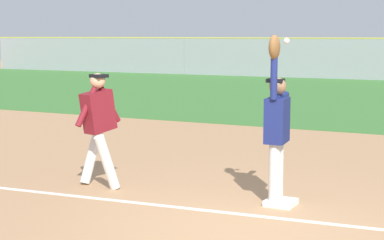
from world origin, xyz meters
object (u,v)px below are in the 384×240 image
(baseball, at_px, (287,41))
(parked_car_silver, at_px, (359,64))
(runner, at_px, (98,122))
(first_base, at_px, (281,202))
(fielder, at_px, (277,123))

(baseball, distance_m, parked_car_silver, 28.36)
(runner, bearing_deg, first_base, 20.45)
(first_base, xyz_separation_m, parked_car_silver, (-4.45, 27.82, 0.63))
(fielder, distance_m, runner, 2.72)
(baseball, relative_size, parked_car_silver, 0.02)
(first_base, height_order, baseball, baseball)
(baseball, xyz_separation_m, parked_car_silver, (-4.53, 27.95, -1.53))
(baseball, bearing_deg, parked_car_silver, 99.20)
(runner, bearing_deg, baseball, 17.60)
(fielder, bearing_deg, parked_car_silver, -85.97)
(fielder, relative_size, baseball, 30.81)
(baseball, bearing_deg, runner, -178.91)
(runner, relative_size, parked_car_silver, 0.38)
(first_base, distance_m, parked_car_silver, 28.18)
(fielder, xyz_separation_m, runner, (-2.71, -0.20, -0.12))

